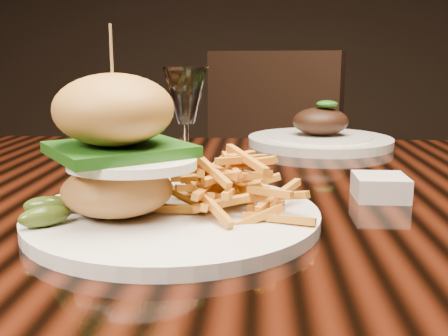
# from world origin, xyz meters

# --- Properties ---
(dining_table) EXTENTS (1.60, 0.90, 0.75)m
(dining_table) POSITION_xyz_m (0.00, 0.00, 0.67)
(dining_table) COLOR black
(dining_table) RESTS_ON ground
(burger_plate) EXTENTS (0.33, 0.33, 0.22)m
(burger_plate) POSITION_xyz_m (-0.10, -0.18, 0.81)
(burger_plate) COLOR silver
(burger_plate) RESTS_ON dining_table
(ramekin) EXTENTS (0.08, 0.08, 0.03)m
(ramekin) POSITION_xyz_m (0.16, -0.05, 0.77)
(ramekin) COLOR silver
(ramekin) RESTS_ON dining_table
(wine_glass) EXTENTS (0.06, 0.06, 0.17)m
(wine_glass) POSITION_xyz_m (-0.10, -0.01, 0.87)
(wine_glass) COLOR white
(wine_glass) RESTS_ON dining_table
(far_dish) EXTENTS (0.30, 0.30, 0.10)m
(far_dish) POSITION_xyz_m (0.13, 0.36, 0.77)
(far_dish) COLOR silver
(far_dish) RESTS_ON dining_table
(chair_far) EXTENTS (0.61, 0.61, 0.95)m
(chair_far) POSITION_xyz_m (-0.00, 0.88, 0.54)
(chair_far) COLOR black
(chair_far) RESTS_ON ground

